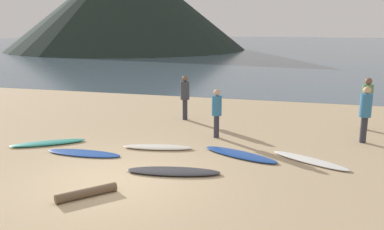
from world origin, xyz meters
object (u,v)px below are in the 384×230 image
(surfboard_1, at_px, (84,153))
(person_2, at_px, (217,109))
(person_3, at_px, (367,99))
(driftwood_log, at_px, (87,193))
(surfboard_2, at_px, (158,147))
(surfboard_0, at_px, (48,143))
(surfboard_4, at_px, (240,154))
(surfboard_3, at_px, (173,171))
(person_1, at_px, (185,94))
(surfboard_5, at_px, (310,160))
(person_0, at_px, (365,110))

(surfboard_1, height_order, person_2, person_2)
(surfboard_1, relative_size, person_3, 1.21)
(person_2, bearing_deg, surfboard_1, 90.27)
(driftwood_log, bearing_deg, surfboard_2, 85.74)
(surfboard_2, bearing_deg, driftwood_log, -104.63)
(surfboard_0, distance_m, surfboard_4, 5.77)
(driftwood_log, bearing_deg, surfboard_3, 53.92)
(surfboard_1, distance_m, person_3, 9.40)
(surfboard_4, height_order, person_1, person_1)
(surfboard_0, xyz_separation_m, surfboard_1, (1.54, -0.56, -0.01))
(surfboard_5, relative_size, person_1, 1.32)
(surfboard_0, bearing_deg, person_2, -10.64)
(surfboard_2, bearing_deg, person_2, 39.42)
(surfboard_3, bearing_deg, surfboard_0, 153.61)
(surfboard_2, relative_size, surfboard_5, 0.92)
(surfboard_4, relative_size, person_1, 1.36)
(surfboard_0, height_order, surfboard_5, surfboard_0)
(surfboard_0, bearing_deg, surfboard_3, -51.10)
(surfboard_2, xyz_separation_m, person_2, (1.38, 1.63, 0.87))
(surfboard_2, bearing_deg, surfboard_1, -160.15)
(person_0, height_order, driftwood_log, person_0)
(surfboard_5, distance_m, driftwood_log, 5.76)
(person_2, bearing_deg, driftwood_log, 122.64)
(surfboard_1, xyz_separation_m, person_1, (1.51, 4.81, 0.95))
(surfboard_3, height_order, person_0, person_0)
(person_0, distance_m, driftwood_log, 8.51)
(person_1, relative_size, person_3, 0.94)
(surfboard_0, distance_m, driftwood_log, 4.36)
(person_0, distance_m, person_2, 4.49)
(surfboard_3, bearing_deg, surfboard_4, 42.30)
(surfboard_3, relative_size, person_3, 1.28)
(person_3, bearing_deg, person_1, 131.99)
(driftwood_log, bearing_deg, person_3, 50.04)
(surfboard_2, height_order, person_3, person_3)
(surfboard_3, relative_size, driftwood_log, 1.78)
(surfboard_2, height_order, surfboard_4, surfboard_2)
(person_0, xyz_separation_m, person_2, (-4.44, -0.66, -0.10))
(surfboard_2, bearing_deg, person_0, 11.15)
(surfboard_1, bearing_deg, person_3, 31.25)
(driftwood_log, bearing_deg, surfboard_4, 53.18)
(surfboard_4, bearing_deg, surfboard_1, -142.71)
(surfboard_5, height_order, person_1, person_1)
(surfboard_4, relative_size, driftwood_log, 1.76)
(person_3, bearing_deg, person_0, -148.58)
(person_1, xyz_separation_m, person_2, (1.68, -2.13, -0.07))
(person_1, bearing_deg, surfboard_1, 147.91)
(person_3, bearing_deg, person_2, 156.60)
(surfboard_3, height_order, person_2, person_2)
(surfboard_1, relative_size, surfboard_2, 1.07)
(driftwood_log, bearing_deg, person_0, 44.01)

